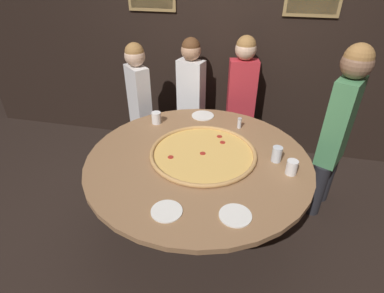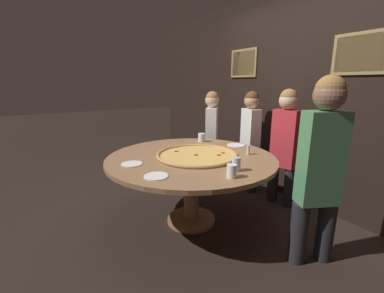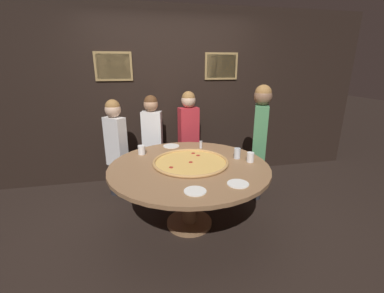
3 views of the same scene
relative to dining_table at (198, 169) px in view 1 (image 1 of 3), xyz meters
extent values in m
plane|color=black|center=(0.00, 0.00, -0.62)|extent=(24.00, 24.00, 0.00)
cube|color=black|center=(0.00, 1.46, 0.68)|extent=(6.40, 0.06, 2.60)
cylinder|color=#936B47|center=(0.00, 0.00, 0.10)|extent=(1.73, 1.73, 0.04)
cylinder|color=#936B47|center=(0.00, 0.00, -0.27)|extent=(0.16, 0.16, 0.70)
cylinder|color=#936B47|center=(0.00, 0.00, -0.60)|extent=(0.52, 0.52, 0.04)
cylinder|color=#EAB75B|center=(0.03, 0.05, 0.12)|extent=(0.80, 0.80, 0.01)
torus|color=tan|center=(0.03, 0.05, 0.13)|extent=(0.84, 0.84, 0.03)
cylinder|color=#A8281E|center=(0.16, 0.24, 0.13)|extent=(0.04, 0.04, 0.00)
cylinder|color=#A8281E|center=(0.12, 0.33, 0.13)|extent=(0.04, 0.04, 0.00)
cylinder|color=#A8281E|center=(-0.20, -0.06, 0.13)|extent=(0.04, 0.04, 0.00)
cylinder|color=#A8281E|center=(0.03, 0.04, 0.13)|extent=(0.04, 0.04, 0.00)
cylinder|color=silver|center=(0.58, 0.09, 0.18)|extent=(0.08, 0.08, 0.12)
cylinder|color=white|center=(-0.49, 0.47, 0.17)|extent=(0.09, 0.09, 0.11)
cylinder|color=white|center=(0.68, -0.05, 0.17)|extent=(0.08, 0.08, 0.11)
cylinder|color=white|center=(-0.10, 0.70, 0.12)|extent=(0.21, 0.21, 0.01)
cylinder|color=white|center=(0.34, -0.55, 0.12)|extent=(0.20, 0.20, 0.01)
cylinder|color=white|center=(-0.07, -0.61, 0.12)|extent=(0.20, 0.20, 0.01)
cylinder|color=silver|center=(0.27, 0.54, 0.16)|extent=(0.04, 0.04, 0.08)
cylinder|color=#B7B7BC|center=(0.27, 0.54, 0.21)|extent=(0.04, 0.04, 0.01)
cylinder|color=#232328|center=(0.34, 1.19, -0.38)|extent=(0.15, 0.15, 0.49)
cylinder|color=#232328|center=(0.12, 1.15, -0.38)|extent=(0.15, 0.15, 0.49)
cube|color=red|center=(0.23, 1.17, 0.20)|extent=(0.32, 0.21, 0.68)
sphere|color=beige|center=(0.23, 1.17, 0.65)|extent=(0.21, 0.21, 0.21)
sphere|color=#9E703D|center=(0.23, 1.17, 0.69)|extent=(0.19, 0.19, 0.19)
cylinder|color=#232328|center=(-0.74, 0.80, -0.39)|extent=(0.18, 0.18, 0.47)
cylinder|color=#232328|center=(-0.89, 0.94, -0.39)|extent=(0.18, 0.18, 0.47)
cube|color=white|center=(-0.82, 0.87, 0.17)|extent=(0.31, 0.30, 0.66)
sphere|color=beige|center=(-0.82, 0.87, 0.60)|extent=(0.20, 0.20, 0.20)
sphere|color=#9E703D|center=(-0.82, 0.87, 0.64)|extent=(0.19, 0.19, 0.19)
cylinder|color=#232328|center=(1.12, 0.63, -0.36)|extent=(0.19, 0.19, 0.53)
cylinder|color=#232328|center=(1.02, 0.41, -0.36)|extent=(0.19, 0.19, 0.53)
cube|color=#4C8C59|center=(1.07, 0.52, 0.28)|extent=(0.29, 0.36, 0.74)
sphere|color=#8C664C|center=(1.07, 0.52, 0.77)|extent=(0.23, 0.23, 0.23)
sphere|color=#9E703D|center=(1.07, 0.52, 0.81)|extent=(0.21, 0.21, 0.21)
cylinder|color=#232328|center=(-0.21, 1.12, -0.39)|extent=(0.16, 0.16, 0.47)
cylinder|color=#232328|center=(-0.42, 1.18, -0.39)|extent=(0.16, 0.16, 0.47)
cube|color=white|center=(-0.32, 1.15, 0.18)|extent=(0.31, 0.22, 0.66)
sphere|color=tan|center=(-0.32, 1.15, 0.61)|extent=(0.20, 0.20, 0.20)
sphere|color=brown|center=(-0.32, 1.15, 0.65)|extent=(0.19, 0.19, 0.19)
camera|label=1|loc=(0.37, -1.86, 1.44)|focal=28.00mm
camera|label=2|loc=(2.14, -1.35, 0.86)|focal=24.00mm
camera|label=3|loc=(-0.51, -2.53, 1.15)|focal=24.00mm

